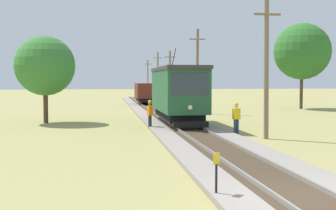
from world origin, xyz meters
TOP-DOWN VIEW (x-y plane):
  - ground_plane at (0.00, 0.00)m, footprint 260.00×260.00m
  - track_ballast at (0.00, 0.00)m, footprint 4.20×120.00m
  - sleeper_bed at (0.00, 0.00)m, footprint 2.04×120.00m
  - rail_left at (-0.72, 0.00)m, footprint 0.07×120.00m
  - rail_right at (0.72, 0.00)m, footprint 0.07×120.00m
  - red_tram at (0.00, 17.57)m, footprint 2.60×8.54m
  - freight_car at (0.00, 39.18)m, footprint 2.40×5.20m
  - utility_pole_near_tram at (3.38, 10.91)m, footprint 1.40×0.42m
  - utility_pole_mid at (3.38, 26.89)m, footprint 1.40×0.51m
  - utility_pole_far at (3.38, 42.81)m, footprint 1.40×0.38m
  - utility_pole_distant at (3.38, 55.33)m, footprint 1.40×0.56m
  - utility_pole_horizon at (3.38, 70.99)m, footprint 1.40×0.40m
  - trackside_signal_marker at (-1.95, 0.78)m, footprint 0.21×0.21m
  - track_worker at (2.34, 12.48)m, footprint 0.43×0.34m
  - second_worker at (-2.02, 15.73)m, footprint 0.32×0.43m
  - tree_left_near at (-8.80, 20.55)m, footprint 4.13×4.13m
  - tree_right_near at (15.49, 31.44)m, footprint 5.83×5.83m

SIDE VIEW (x-z plane):
  - ground_plane at x=0.00m, z-range 0.00..0.00m
  - track_ballast at x=0.00m, z-range 0.00..0.18m
  - sleeper_bed at x=0.00m, z-range 0.18..0.19m
  - rail_left at x=-0.72m, z-range 0.18..0.32m
  - rail_right at x=0.72m, z-range 0.18..0.32m
  - trackside_signal_marker at x=-1.95m, z-range 0.08..1.26m
  - track_worker at x=2.34m, z-range 0.09..1.88m
  - second_worker at x=-2.02m, z-range 0.09..1.88m
  - freight_car at x=0.00m, z-range 0.40..2.71m
  - red_tram at x=0.00m, z-range -0.20..4.59m
  - utility_pole_far at x=3.38m, z-range 0.10..6.82m
  - utility_pole_horizon at x=3.38m, z-range 0.10..7.05m
  - utility_pole_near_tram at x=3.38m, z-range 0.10..7.22m
  - utility_pole_distant at x=3.38m, z-range 0.10..7.45m
  - utility_pole_mid at x=3.38m, z-range 0.10..7.59m
  - tree_left_near at x=-8.80m, z-range 0.94..6.98m
  - tree_right_near at x=15.49m, z-range 1.52..10.39m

